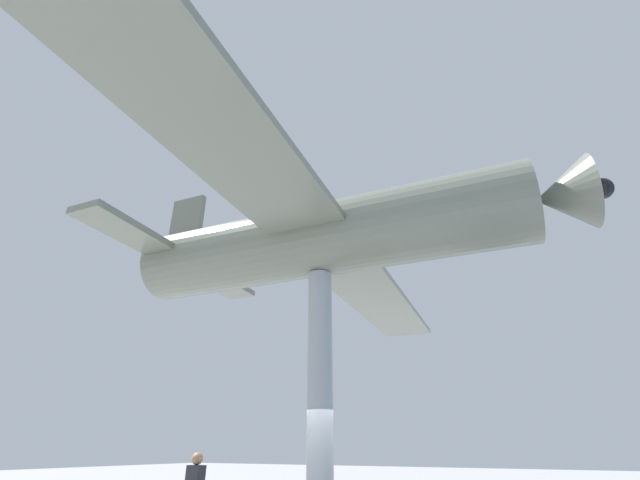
% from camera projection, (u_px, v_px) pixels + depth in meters
% --- Properties ---
extents(support_pylon_central, '(0.57, 0.57, 5.63)m').
position_uv_depth(support_pylon_central, '(320.00, 394.00, 9.31)').
color(support_pylon_central, '#999EA3').
rests_on(support_pylon_central, ground_plane).
extents(suspended_airplane, '(21.50, 11.71, 3.18)m').
position_uv_depth(suspended_airplane, '(326.00, 238.00, 10.90)').
color(suspended_airplane, slate).
rests_on(suspended_airplane, support_pylon_central).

